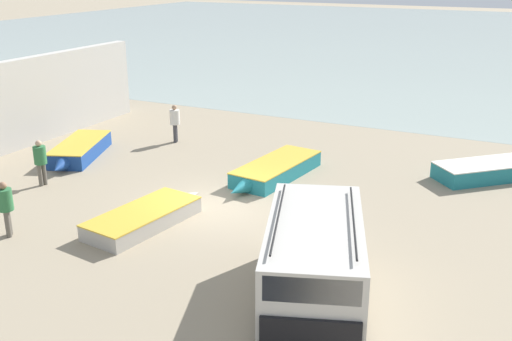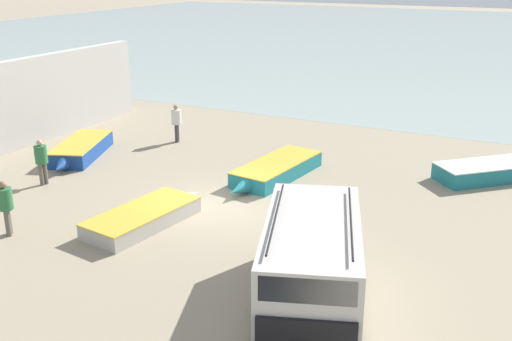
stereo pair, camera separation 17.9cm
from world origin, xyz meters
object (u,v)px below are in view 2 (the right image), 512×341
at_px(fishing_rowboat_2, 145,216).
at_px(parked_van, 312,258).
at_px(fishing_rowboat_1, 492,171).
at_px(fisherman_1, 176,120).
at_px(fishing_rowboat_3, 80,150).
at_px(fisherman_0, 41,158).
at_px(fishing_rowboat_0, 275,170).
at_px(fisherman_2, 5,203).

bearing_deg(fishing_rowboat_2, parked_van, -98.72).
xyz_separation_m(fishing_rowboat_1, fisherman_1, (-13.19, -1.21, 0.70)).
bearing_deg(fishing_rowboat_1, parked_van, -147.67).
relative_size(fishing_rowboat_3, fisherman_0, 2.73).
xyz_separation_m(parked_van, fishing_rowboat_0, (-4.41, 7.46, -0.84)).
bearing_deg(fishing_rowboat_0, fishing_rowboat_2, -10.66).
bearing_deg(fishing_rowboat_3, fishing_rowboat_0, 77.71).
xyz_separation_m(fishing_rowboat_3, fisherman_2, (3.33, -6.69, 0.69)).
bearing_deg(fisherman_1, fisherman_2, 75.42).
xyz_separation_m(fishing_rowboat_1, fishing_rowboat_2, (-9.04, -9.13, -0.06)).
bearing_deg(parked_van, fishing_rowboat_3, -135.13).
bearing_deg(fishing_rowboat_0, fisherman_0, -51.26).
bearing_deg(fishing_rowboat_0, fisherman_2, -24.38).
relative_size(fishing_rowboat_1, fishing_rowboat_3, 0.90).
bearing_deg(fisherman_0, fishing_rowboat_2, -1.25).
xyz_separation_m(fishing_rowboat_2, fisherman_1, (-4.16, 7.93, 0.76)).
distance_m(parked_van, fishing_rowboat_2, 6.53).
relative_size(fisherman_1, fisherman_2, 1.00).
height_order(fishing_rowboat_3, fisherman_2, fisherman_2).
xyz_separation_m(parked_van, fisherman_0, (-11.60, 3.01, -0.12)).
bearing_deg(fishing_rowboat_0, fishing_rowboat_3, -73.54).
height_order(fisherman_0, fisherman_1, fisherman_1).
relative_size(fishing_rowboat_0, fisherman_0, 3.05).
xyz_separation_m(fishing_rowboat_0, fishing_rowboat_3, (-8.24, -1.37, 0.02)).
bearing_deg(fishing_rowboat_2, fisherman_2, 135.89).
xyz_separation_m(fishing_rowboat_3, fisherman_0, (1.06, -3.07, 0.69)).
relative_size(fishing_rowboat_0, fishing_rowboat_2, 1.11).
bearing_deg(fisherman_2, fishing_rowboat_0, -159.52).
bearing_deg(parked_van, fishing_rowboat_0, -168.83).
bearing_deg(fishing_rowboat_3, fisherman_2, 4.68).
bearing_deg(parked_van, fisherman_0, -124.01).
bearing_deg(fisherman_1, fishing_rowboat_3, 37.85).
height_order(parked_van, fisherman_1, parked_van).
distance_m(parked_van, fisherman_1, 14.24).
distance_m(parked_van, fishing_rowboat_1, 11.37).
relative_size(fishing_rowboat_1, fisherman_2, 2.45).
xyz_separation_m(parked_van, fishing_rowboat_2, (-6.20, 1.84, -0.88)).
relative_size(fishing_rowboat_2, fisherman_0, 2.75).
distance_m(fisherman_0, fisherman_2, 4.27).
distance_m(fishing_rowboat_2, fisherman_2, 4.05).
distance_m(parked_van, fishing_rowboat_0, 8.70).
distance_m(parked_van, fisherman_2, 9.35).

